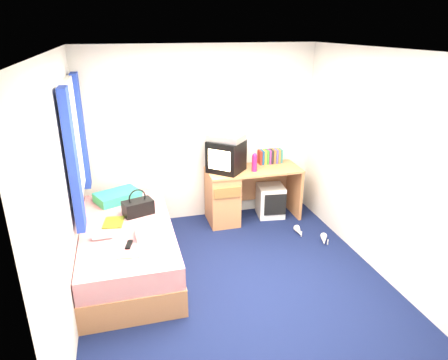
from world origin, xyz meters
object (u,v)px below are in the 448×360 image
object	(u,v)px
desk	(234,193)
remote_control	(129,245)
pillow	(118,196)
picture_frame	(277,158)
storage_cube	(270,201)
magazine	(113,222)
pink_water_bottle	(254,163)
crt_tv	(226,156)
white_heels	(311,236)
bed	(129,247)
water_bottle	(102,236)
towel	(151,231)
colour_swatch_fan	(128,257)
handbag	(138,207)
aerosol_can	(244,163)
vcr	(226,138)

from	to	relation	value
desk	remote_control	world-z (taller)	desk
pillow	picture_frame	size ratio (longest dim) A/B	3.75
desk	storage_cube	bearing A→B (deg)	0.05
magazine	pink_water_bottle	bearing A→B (deg)	19.52
pink_water_bottle	remote_control	distance (m)	2.14
desk	crt_tv	size ratio (longest dim) A/B	2.23
pillow	white_heels	world-z (taller)	pillow
picture_frame	magazine	world-z (taller)	picture_frame
remote_control	crt_tv	bearing A→B (deg)	57.19
bed	water_bottle	bearing A→B (deg)	-136.23
storage_cube	water_bottle	world-z (taller)	water_bottle
towel	pillow	bearing A→B (deg)	107.51
towel	colour_swatch_fan	xyz separation A→B (m)	(-0.25, -0.37, -0.05)
handbag	white_heels	xyz separation A→B (m)	(2.17, -0.18, -0.59)
desk	crt_tv	distance (m)	0.57
pillow	storage_cube	distance (m)	2.16
towel	aerosol_can	bearing A→B (deg)	40.49
magazine	white_heels	xyz separation A→B (m)	(2.46, -0.02, -0.51)
towel	desk	bearing A→B (deg)	43.14
aerosol_can	pink_water_bottle	bearing A→B (deg)	-44.48
storage_cube	magazine	xyz separation A→B (m)	(-2.18, -0.77, 0.32)
pillow	towel	world-z (taller)	pillow
water_bottle	remote_control	xyz separation A→B (m)	(0.26, -0.20, -0.03)
picture_frame	remote_control	world-z (taller)	picture_frame
handbag	crt_tv	bearing A→B (deg)	8.45
handbag	water_bottle	size ratio (longest dim) A/B	1.91
vcr	water_bottle	distance (m)	2.08
crt_tv	aerosol_can	xyz separation A→B (m)	(0.25, 0.01, -0.12)
bed	magazine	size ratio (longest dim) A/B	7.14
desk	storage_cube	xyz separation A→B (m)	(0.55, 0.00, -0.18)
pillow	crt_tv	world-z (taller)	crt_tv
aerosol_can	magazine	size ratio (longest dim) A/B	0.68
storage_cube	towel	world-z (taller)	towel
aerosol_can	water_bottle	distance (m)	2.21
storage_cube	water_bottle	xyz separation A→B (m)	(-2.29, -1.12, 0.35)
magazine	water_bottle	world-z (taller)	water_bottle
vcr	bed	bearing A→B (deg)	-105.69
crt_tv	magazine	distance (m)	1.75
vcr	magazine	size ratio (longest dim) A/B	1.59
vcr	aerosol_can	xyz separation A→B (m)	(0.25, 0.01, -0.37)
desk	handbag	bearing A→B (deg)	-155.46
picture_frame	aerosol_can	world-z (taller)	aerosol_can
vcr	crt_tv	bearing A→B (deg)	-90.84
desk	picture_frame	world-z (taller)	picture_frame
crt_tv	pink_water_bottle	distance (m)	0.40
storage_cube	handbag	distance (m)	2.03
storage_cube	remote_control	bearing A→B (deg)	-139.75
storage_cube	pillow	bearing A→B (deg)	-168.61
white_heels	storage_cube	bearing A→B (deg)	108.83
aerosol_can	colour_swatch_fan	size ratio (longest dim) A/B	0.87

